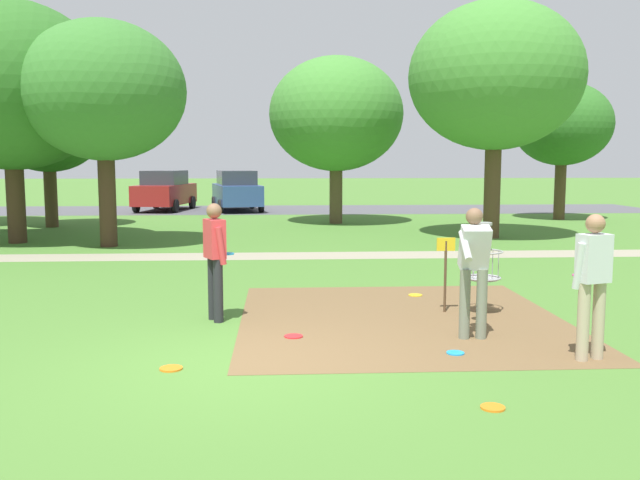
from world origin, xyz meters
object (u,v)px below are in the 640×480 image
at_px(frisbee_far_left, 294,336).
at_px(tree_mid_left, 48,125).
at_px(frisbee_mid_grass, 171,368).
at_px(tree_far_right, 495,77).
at_px(disc_golf_basket, 479,264).
at_px(player_foreground_watching, 593,278).
at_px(parked_car_center_left, 237,191).
at_px(frisbee_near_basket, 493,407).
at_px(tree_mid_center, 563,125).
at_px(parked_car_leftmost, 165,191).
at_px(player_waiting_left, 474,264).
at_px(tree_near_left, 104,92).
at_px(frisbee_by_tee, 415,295).
at_px(player_throwing, 215,255).
at_px(frisbee_scattered_a, 455,353).
at_px(tree_far_center, 10,86).
at_px(tree_far_left, 336,114).

bearing_deg(frisbee_far_left, tree_mid_left, 117.90).
height_order(frisbee_mid_grass, tree_far_right, tree_far_right).
distance_m(disc_golf_basket, player_foreground_watching, 2.57).
xyz_separation_m(frisbee_far_left, parked_car_center_left, (-2.19, 22.70, 0.91)).
relative_size(frisbee_near_basket, tree_mid_center, 0.04).
height_order(player_foreground_watching, tree_mid_left, tree_mid_left).
height_order(parked_car_leftmost, parked_car_center_left, same).
xyz_separation_m(player_waiting_left, tree_far_right, (3.80, 11.44, 3.76)).
xyz_separation_m(frisbee_mid_grass, tree_near_left, (-3.41, 11.09, 4.10)).
xyz_separation_m(frisbee_by_tee, frisbee_far_left, (-2.14, -2.64, 0.00)).
bearing_deg(parked_car_leftmost, frisbee_by_tee, -69.46).
xyz_separation_m(frisbee_far_left, tree_mid_left, (-8.13, 15.36, 3.49)).
height_order(player_throwing, tree_mid_center, tree_mid_center).
bearing_deg(frisbee_by_tee, player_waiting_left, -86.10).
height_order(player_foreground_watching, tree_mid_center, tree_mid_center).
height_order(player_foreground_watching, parked_car_center_left, parked_car_center_left).
bearing_deg(tree_far_right, parked_car_leftmost, 134.57).
xyz_separation_m(disc_golf_basket, player_foreground_watching, (0.60, -2.49, 0.21)).
bearing_deg(player_waiting_left, tree_mid_center, 64.36).
bearing_deg(frisbee_near_basket, parked_car_center_left, 98.97).
distance_m(frisbee_near_basket, parked_car_center_left, 25.74).
height_order(frisbee_mid_grass, tree_near_left, tree_near_left).
relative_size(frisbee_by_tee, frisbee_scattered_a, 1.10).
relative_size(frisbee_mid_grass, parked_car_center_left, 0.06).
bearing_deg(tree_far_center, parked_car_leftmost, 80.46).
bearing_deg(tree_mid_center, frisbee_far_left, -121.81).
height_order(disc_golf_basket, tree_far_right, tree_far_right).
xyz_separation_m(player_waiting_left, frisbee_by_tee, (-0.19, 2.83, -0.98)).
bearing_deg(parked_car_center_left, frisbee_near_basket, -81.03).
height_order(player_throwing, parked_car_leftmost, parked_car_leftmost).
height_order(frisbee_scattered_a, tree_mid_left, tree_mid_left).
xyz_separation_m(disc_golf_basket, tree_near_left, (-7.64, 8.50, 3.36)).
relative_size(player_throwing, tree_near_left, 0.29).
xyz_separation_m(tree_near_left, parked_car_leftmost, (-0.71, 13.31, -3.19)).
relative_size(disc_golf_basket, tree_mid_left, 0.27).
distance_m(player_waiting_left, tree_far_left, 16.65).
xyz_separation_m(player_foreground_watching, parked_car_leftmost, (-8.95, 24.29, -0.05)).
bearing_deg(tree_far_left, player_throwing, -101.05).
bearing_deg(tree_far_left, disc_golf_basket, -86.26).
distance_m(player_waiting_left, frisbee_far_left, 2.54).
height_order(frisbee_mid_grass, parked_car_center_left, parked_car_center_left).
relative_size(frisbee_scattered_a, parked_car_center_left, 0.05).
relative_size(player_throwing, parked_car_center_left, 0.38).
bearing_deg(frisbee_mid_grass, tree_near_left, 107.10).
distance_m(disc_golf_basket, frisbee_scattered_a, 2.46).
distance_m(tree_far_center, parked_car_leftmost, 12.95).
bearing_deg(parked_car_center_left, tree_mid_left, -128.96).
relative_size(frisbee_by_tee, parked_car_center_left, 0.05).
height_order(disc_golf_basket, player_throwing, player_throwing).
distance_m(disc_golf_basket, player_throwing, 3.96).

